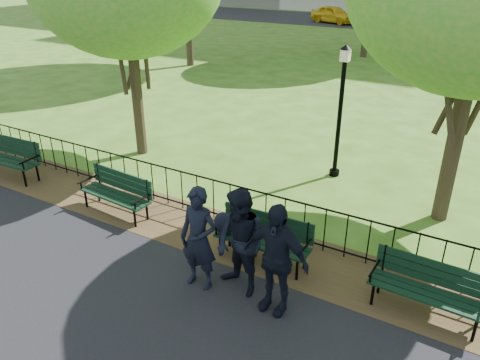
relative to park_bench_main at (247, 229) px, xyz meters
The scene contains 14 objects.
ground 1.27m from the park_bench_main, 84.03° to the right, with size 120.00×120.00×0.00m, color #355717.
dirt_strip 0.71m from the park_bench_main, 73.02° to the left, with size 60.00×1.60×0.01m, color #3B2918.
far_street 33.89m from the park_bench_main, 89.80° to the left, with size 70.00×9.00×0.01m, color black.
iron_fence 0.90m from the park_bench_main, 82.46° to the left, with size 24.06×0.06×1.00m.
park_bench_main is the anchor object (origin of this frame).
park_bench_left_a 3.16m from the park_bench_main, behind, with size 1.73×0.64×0.96m.
park_bench_left_b 6.72m from the park_bench_main, behind, with size 1.91×0.69×1.06m.
park_bench_right_a 3.05m from the park_bench_main, ahead, with size 1.69×0.58×0.95m.
lamppost 4.31m from the park_bench_main, 88.04° to the left, with size 0.28×0.28×3.17m.
person_left 1.13m from the park_bench_main, 105.19° to the right, with size 0.64×0.42×1.76m, color black.
person_mid 0.97m from the park_bench_main, 66.73° to the right, with size 0.87×0.45×1.79m, color black.
person_right 1.43m from the park_bench_main, 43.19° to the right, with size 1.06×0.44×1.81m, color black.
taxi 33.32m from the park_bench_main, 107.41° to the left, with size 1.58×3.93×1.34m, color gold.
sedan_silver 32.39m from the park_bench_main, 90.14° to the left, with size 1.60×4.59×1.51m, color #B8BBC1.
Camera 1 is at (3.31, -5.01, 4.93)m, focal length 35.00 mm.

